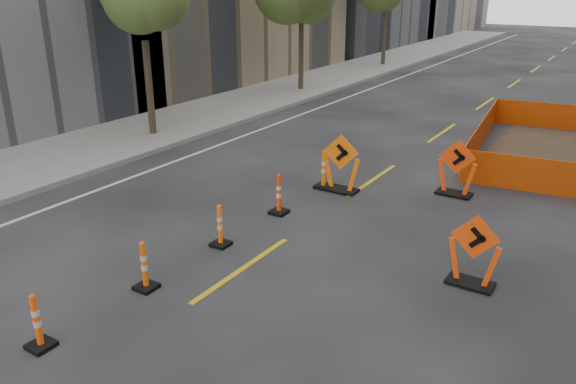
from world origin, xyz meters
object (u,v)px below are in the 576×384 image
Objects in this scene: channelizer_4 at (144,265)px; channelizer_5 at (220,225)px; channelizer_3 at (37,321)px; chevron_sign_left at (341,163)px; chevron_sign_center at (457,168)px; chevron_sign_right at (474,250)px; channelizer_7 at (324,169)px; channelizer_6 at (279,194)px.

channelizer_4 reaches higher than channelizer_5.
channelizer_3 is 0.60× the size of chevron_sign_left.
chevron_sign_center is 1.06× the size of chevron_sign_right.
channelizer_4 is 0.89× the size of channelizer_7.
channelizer_4 is at bearing -90.85° from channelizer_5.
chevron_sign_left is 2.92m from chevron_sign_center.
chevron_sign_center reaches higher than channelizer_5.
chevron_sign_right is at bearing -10.76° from channelizer_6.
chevron_sign_left is (0.49, 0.03, 0.24)m from channelizer_7.
chevron_sign_left is 5.20m from chevron_sign_right.
chevron_sign_right is at bearing -80.39° from chevron_sign_center.
chevron_sign_right is (4.23, -3.02, -0.07)m from chevron_sign_left.
chevron_sign_left is 1.04× the size of chevron_sign_center.
chevron_sign_right reaches higher than channelizer_7.
chevron_sign_right is at bearing 33.81° from channelizer_4.
channelizer_4 is at bearing -91.59° from channelizer_6.
chevron_sign_center is (3.14, 3.44, 0.24)m from channelizer_6.
chevron_sign_right is at bearing -47.75° from chevron_sign_left.
chevron_sign_center reaches higher than channelizer_4.
channelizer_7 reaches higher than channelizer_5.
chevron_sign_center is at bearing 71.02° from channelizer_3.
chevron_sign_center is at bearing 103.27° from chevron_sign_right.
channelizer_5 is (0.03, 2.09, -0.01)m from channelizer_4.
channelizer_4 is 0.61× the size of chevron_sign_left.
channelizer_6 is at bearing -91.21° from channelizer_7.
channelizer_7 is (0.16, 6.26, 0.06)m from channelizer_4.
channelizer_7 is at bearing 88.33° from channelizer_3.
chevron_sign_center is 4.64m from chevron_sign_right.
channelizer_7 is at bearing 140.40° from chevron_sign_right.
chevron_sign_left is at bearing 75.92° from channelizer_6.
chevron_sign_right is (4.85, 1.18, 0.23)m from channelizer_5.
chevron_sign_left is (0.73, 8.38, 0.31)m from channelizer_3.
channelizer_3 is at bearing -119.86° from chevron_sign_center.
channelizer_3 is 10.26m from chevron_sign_center.
channelizer_7 is at bearing 171.58° from chevron_sign_left.
chevron_sign_left is at bearing 3.78° from channelizer_7.
channelizer_5 is 5.00m from chevron_sign_right.
chevron_sign_center is at bearing 47.65° from channelizer_6.
channelizer_3 is at bearing -107.18° from chevron_sign_left.
chevron_sign_center is at bearing 66.86° from channelizer_4.
channelizer_3 is 8.42m from chevron_sign_left.
chevron_sign_left is at bearing 137.23° from chevron_sign_right.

